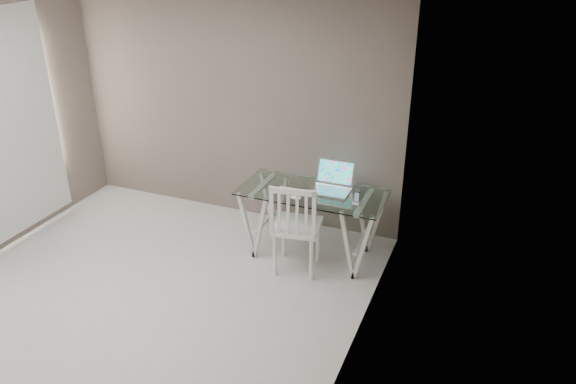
% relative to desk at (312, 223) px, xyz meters
% --- Properties ---
extents(room, '(4.50, 4.52, 2.71)m').
position_rel_desk_xyz_m(room, '(-1.26, -1.59, 1.33)').
color(room, '#BBB9B3').
rests_on(room, ground).
extents(desk, '(1.50, 0.70, 0.75)m').
position_rel_desk_xyz_m(desk, '(0.00, 0.00, 0.00)').
color(desk, silver).
rests_on(desk, ground).
extents(chair, '(0.52, 0.52, 1.00)m').
position_rel_desk_xyz_m(chair, '(-0.04, -0.38, 0.17)').
color(chair, white).
rests_on(chair, ground).
extents(laptop, '(0.40, 0.37, 0.28)m').
position_rel_desk_xyz_m(laptop, '(0.17, 0.15, 0.43)').
color(laptop, silver).
rests_on(laptop, desk).
extents(keyboard, '(0.27, 0.12, 0.01)m').
position_rel_desk_xyz_m(keyboard, '(-0.22, -0.06, 0.37)').
color(keyboard, silver).
rests_on(keyboard, desk).
extents(mouse, '(0.12, 0.07, 0.04)m').
position_rel_desk_xyz_m(mouse, '(-0.10, -0.22, 0.38)').
color(mouse, white).
rests_on(mouse, desk).
extents(phone_dock, '(0.07, 0.07, 0.12)m').
position_rel_desk_xyz_m(phone_dock, '(0.49, -0.09, 0.40)').
color(phone_dock, white).
rests_on(phone_dock, desk).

